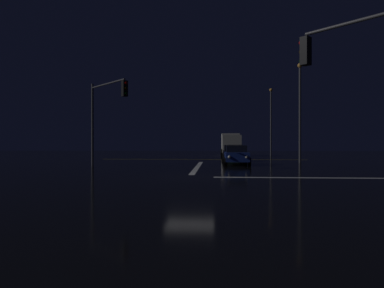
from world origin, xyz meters
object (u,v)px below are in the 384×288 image
sedan_green (235,151)px  box_truck (231,143)px  sedan_blue (236,155)px  traffic_signal_se (384,63)px  streetlamp_right_near (300,105)px  streetlamp_right_far (271,117)px  traffic_signal_nw (105,107)px  sedan_black (233,153)px

sedan_green → box_truck: (-0.16, 8.00, 0.91)m
sedan_blue → sedan_green: size_ratio=1.00×
traffic_signal_se → streetlamp_right_near: size_ratio=0.69×
streetlamp_right_near → streetlamp_right_far: bearing=90.0°
traffic_signal_nw → streetlamp_right_far: 27.41m
traffic_signal_nw → streetlamp_right_far: (15.40, 22.66, 0.87)m
traffic_signal_se → streetlamp_right_near: (2.17, 19.89, 0.83)m
sedan_blue → traffic_signal_nw: size_ratio=0.69×
traffic_signal_se → sedan_blue: bearing=102.0°
sedan_blue → streetlamp_right_far: size_ratio=0.47×
box_truck → traffic_signal_nw: 25.81m
sedan_blue → traffic_signal_se: 17.67m
traffic_signal_nw → sedan_black: bearing=44.8°
traffic_signal_se → streetlamp_right_near: 20.02m
traffic_signal_se → streetlamp_right_near: streetlamp_right_near is taller
sedan_green → streetlamp_right_near: 11.22m
sedan_green → traffic_signal_nw: 19.00m
box_truck → streetlamp_right_far: 6.50m
sedan_black → sedan_green: 6.09m
traffic_signal_nw → streetlamp_right_near: bearing=23.4°
traffic_signal_se → streetlamp_right_near: bearing=83.8°
sedan_black → traffic_signal_se: bearing=-81.0°
sedan_blue → box_truck: box_truck is taller
sedan_blue → sedan_green: (0.57, 11.91, 0.00)m
traffic_signal_se → box_truck: bearing=94.9°
sedan_green → traffic_signal_nw: (-10.20, -15.62, 3.58)m
traffic_signal_nw → streetlamp_right_near: (15.40, 6.66, 0.72)m
box_truck → traffic_signal_se: bearing=-85.1°
traffic_signal_nw → traffic_signal_se: bearing=-45.0°
streetlamp_right_near → sedan_green: bearing=120.1°
sedan_black → traffic_signal_nw: bearing=-135.2°
sedan_blue → traffic_signal_se: (3.60, -16.95, 3.47)m
streetlamp_right_far → streetlamp_right_near: streetlamp_right_far is taller
sedan_black → sedan_green: (0.58, 6.06, 0.00)m
traffic_signal_nw → streetlamp_right_near: streetlamp_right_near is taller
streetlamp_right_near → traffic_signal_se: bearing=-96.2°
sedan_green → traffic_signal_se: traffic_signal_se is taller
sedan_green → traffic_signal_nw: traffic_signal_nw is taller
box_truck → traffic_signal_nw: size_ratio=1.31×
sedan_blue → traffic_signal_se: size_ratio=0.71×
streetlamp_right_far → streetlamp_right_near: bearing=-90.0°
streetlamp_right_near → sedan_black: bearing=153.3°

